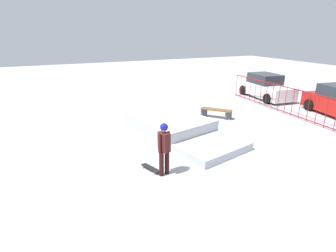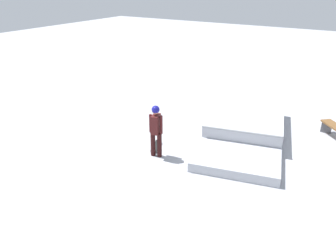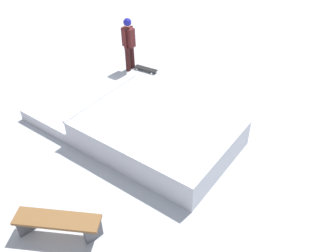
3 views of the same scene
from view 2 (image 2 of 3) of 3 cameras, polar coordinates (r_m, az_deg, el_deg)
name	(u,v)px [view 2 (image 2 of 3)]	position (r m, az deg, el deg)	size (l,w,h in m)	color
ground_plane	(239,138)	(11.79, 12.56, -2.09)	(60.00, 60.00, 0.00)	#A8AAB2
skate_ramp	(245,126)	(11.99, 13.50, -0.04)	(5.85, 3.77, 0.74)	#B0B3BB
skater	(156,127)	(9.94, -2.17, -0.24)	(0.42, 0.43, 1.73)	black
skateboard	(156,146)	(10.82, -2.13, -3.54)	(0.82, 0.46, 0.09)	black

